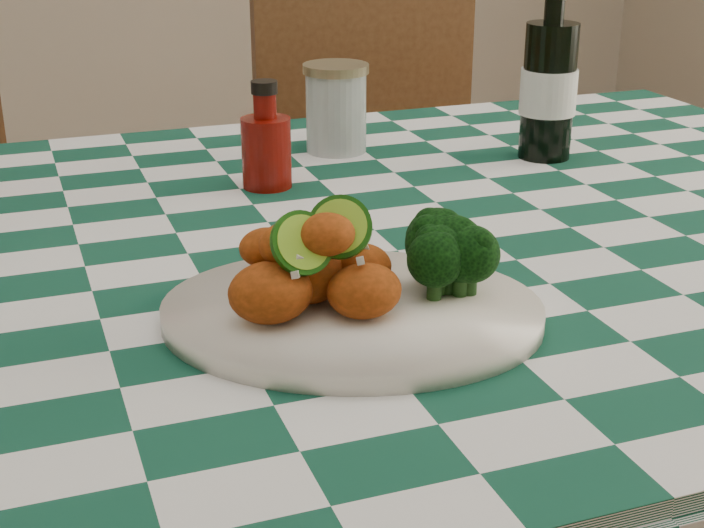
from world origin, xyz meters
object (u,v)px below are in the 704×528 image
object	(u,v)px
fried_chicken_pile	(323,262)
ketchup_bottle	(266,135)
wooden_chair_right	(395,239)
plate	(352,313)
beer_bottle	(550,65)
mason_jar	(336,108)

from	to	relation	value
fried_chicken_pile	ketchup_bottle	bearing A→B (deg)	81.47
wooden_chair_right	fried_chicken_pile	bearing A→B (deg)	-112.38
ketchup_bottle	wooden_chair_right	world-z (taller)	wooden_chair_right
plate	ketchup_bottle	distance (m)	0.41
fried_chicken_pile	ketchup_bottle	xyz separation A→B (m)	(0.06, 0.40, 0.01)
wooden_chair_right	plate	bearing A→B (deg)	-111.07
ketchup_bottle	beer_bottle	xyz separation A→B (m)	(0.39, 0.00, 0.06)
fried_chicken_pile	plate	bearing A→B (deg)	0.00
wooden_chair_right	mason_jar	bearing A→B (deg)	-119.70
plate	beer_bottle	xyz separation A→B (m)	(0.42, 0.41, 0.12)
ketchup_bottle	beer_bottle	world-z (taller)	beer_bottle
beer_bottle	ketchup_bottle	bearing A→B (deg)	-179.80
plate	beer_bottle	distance (m)	0.60
mason_jar	wooden_chair_right	distance (m)	0.58
ketchup_bottle	beer_bottle	size ratio (longest dim) A/B	0.53
fried_chicken_pile	ketchup_bottle	size ratio (longest dim) A/B	1.01
ketchup_bottle	plate	bearing A→B (deg)	-94.99
fried_chicken_pile	mason_jar	bearing A→B (deg)	69.89
plate	ketchup_bottle	xyz separation A→B (m)	(0.04, 0.40, 0.06)
fried_chicken_pile	beer_bottle	bearing A→B (deg)	42.03
plate	ketchup_bottle	bearing A→B (deg)	85.01
fried_chicken_pile	wooden_chair_right	size ratio (longest dim) A/B	0.14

